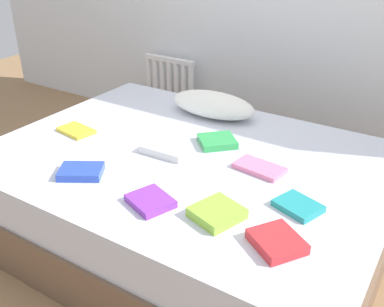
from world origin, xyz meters
TOP-DOWN VIEW (x-y plane):
  - ground_plane at (0.00, 0.00)m, footprint 8.00×8.00m
  - bed at (0.00, 0.00)m, footprint 2.00×1.50m
  - radiator at (-0.95, 1.20)m, footprint 0.47×0.04m
  - pillow at (-0.15, 0.51)m, footprint 0.54×0.27m
  - textbook_teal at (0.65, -0.16)m, footprint 0.21×0.19m
  - textbook_white at (-0.09, -0.06)m, footprint 0.24×0.13m
  - textbook_pink at (0.38, 0.04)m, footprint 0.25×0.16m
  - textbook_red at (0.67, -0.43)m, footprint 0.24×0.23m
  - textbook_yellow at (-0.67, -0.11)m, footprint 0.22×0.16m
  - textbook_green at (0.08, 0.18)m, footprint 0.25×0.25m
  - textbook_blue at (-0.30, -0.44)m, footprint 0.24×0.22m
  - textbook_purple at (0.12, -0.46)m, footprint 0.22×0.20m
  - textbook_lime at (0.40, -0.39)m, footprint 0.22×0.23m

SIDE VIEW (x-z plane):
  - ground_plane at x=0.00m, z-range 0.00..0.00m
  - bed at x=0.00m, z-range 0.00..0.50m
  - radiator at x=-0.95m, z-range 0.08..0.59m
  - textbook_yellow at x=-0.67m, z-range 0.50..0.52m
  - textbook_pink at x=0.38m, z-range 0.50..0.52m
  - textbook_teal at x=0.65m, z-range 0.50..0.53m
  - textbook_purple at x=0.12m, z-range 0.50..0.53m
  - textbook_green at x=0.08m, z-range 0.50..0.54m
  - textbook_blue at x=-0.30m, z-range 0.50..0.54m
  - textbook_red at x=0.67m, z-range 0.50..0.54m
  - textbook_white at x=-0.09m, z-range 0.50..0.54m
  - textbook_lime at x=0.40m, z-range 0.50..0.54m
  - pillow at x=-0.15m, z-range 0.50..0.64m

